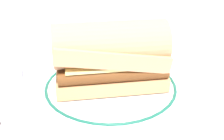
{
  "coord_description": "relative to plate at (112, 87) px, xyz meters",
  "views": [
    {
      "loc": [
        -0.08,
        -0.5,
        0.3
      ],
      "look_at": [
        0.0,
        -0.02,
        0.04
      ],
      "focal_mm": 45.64,
      "sensor_mm": 36.0,
      "label": 1
    }
  ],
  "objects": [
    {
      "name": "plate",
      "position": [
        0.0,
        0.0,
        0.0
      ],
      "size": [
        0.28,
        0.28,
        0.01
      ],
      "color": "white",
      "rests_on": "ground_plane"
    },
    {
      "name": "ground_plane",
      "position": [
        -0.0,
        0.02,
        -0.01
      ],
      "size": [
        1.5,
        1.5,
        0.0
      ],
      "primitive_type": "plane",
      "color": "silver"
    },
    {
      "name": "drinking_glass",
      "position": [
        -0.21,
        0.06,
        0.03
      ],
      "size": [
        0.07,
        0.07,
        0.09
      ],
      "color": "silver",
      "rests_on": "ground_plane"
    },
    {
      "name": "sausage_sandwich",
      "position": [
        0.0,
        -0.0,
        0.07
      ],
      "size": [
        0.21,
        0.1,
        0.13
      ],
      "rotation": [
        0.0,
        0.0,
        -0.02
      ],
      "color": "tan",
      "rests_on": "plate"
    }
  ]
}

